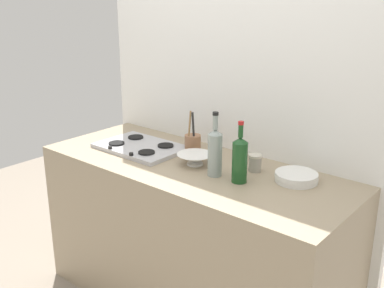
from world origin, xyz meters
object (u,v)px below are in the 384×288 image
at_px(stovetop_hob, 141,147).
at_px(plate_stack, 296,177).
at_px(condiment_jar_front, 255,163).
at_px(wine_bottle_leftmost, 240,159).
at_px(mixing_bowl, 195,159).
at_px(wine_bottle_mid_left, 215,151).
at_px(utensil_crock, 193,143).

height_order(stovetop_hob, plate_stack, plate_stack).
bearing_deg(condiment_jar_front, stovetop_hob, -169.33).
height_order(stovetop_hob, wine_bottle_leftmost, wine_bottle_leftmost).
height_order(stovetop_hob, condiment_jar_front, condiment_jar_front).
height_order(mixing_bowl, condiment_jar_front, condiment_jar_front).
distance_m(plate_stack, mixing_bowl, 0.56).
distance_m(wine_bottle_mid_left, utensil_crock, 0.39).
bearing_deg(utensil_crock, wine_bottle_leftmost, -23.02).
relative_size(stovetop_hob, wine_bottle_mid_left, 1.53).
relative_size(stovetop_hob, mixing_bowl, 2.58).
distance_m(plate_stack, utensil_crock, 0.69).
bearing_deg(plate_stack, stovetop_hob, -171.08).
bearing_deg(wine_bottle_leftmost, stovetop_hob, 177.18).
bearing_deg(condiment_jar_front, wine_bottle_mid_left, -124.98).
distance_m(stovetop_hob, wine_bottle_leftmost, 0.75).
relative_size(plate_stack, condiment_jar_front, 2.39).
bearing_deg(wine_bottle_mid_left, utensil_crock, 147.08).
distance_m(plate_stack, condiment_jar_front, 0.24).
xyz_separation_m(stovetop_hob, wine_bottle_leftmost, (0.74, -0.04, 0.11)).
relative_size(wine_bottle_leftmost, mixing_bowl, 1.57).
bearing_deg(stovetop_hob, wine_bottle_mid_left, -4.46).
relative_size(stovetop_hob, wine_bottle_leftmost, 1.65).
xyz_separation_m(wine_bottle_leftmost, mixing_bowl, (-0.32, 0.04, -0.09)).
relative_size(wine_bottle_leftmost, wine_bottle_mid_left, 0.93).
height_order(wine_bottle_mid_left, condiment_jar_front, wine_bottle_mid_left).
height_order(plate_stack, wine_bottle_mid_left, wine_bottle_mid_left).
bearing_deg(utensil_crock, stovetop_hob, -148.96).
xyz_separation_m(plate_stack, mixing_bowl, (-0.54, -0.14, 0.01)).
relative_size(wine_bottle_mid_left, utensil_crock, 1.35).
height_order(wine_bottle_mid_left, utensil_crock, wine_bottle_mid_left).
height_order(stovetop_hob, mixing_bowl, mixing_bowl).
relative_size(plate_stack, wine_bottle_leftmost, 0.69).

